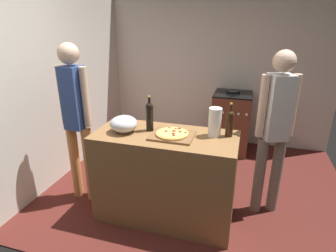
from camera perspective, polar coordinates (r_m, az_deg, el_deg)
ground_plane at (r=3.74m, az=4.31°, el=-10.57°), size 3.82×3.31×0.02m
kitchen_wall_rear at (r=4.61m, az=8.64°, el=12.78°), size 3.82×0.10×2.60m
kitchen_wall_left at (r=3.93m, az=-19.93°, el=10.36°), size 0.10×3.31×2.60m
counter at (r=2.84m, az=-0.58°, el=-10.40°), size 1.38×0.62×0.93m
cutting_board at (r=2.58m, az=0.97°, el=-2.00°), size 0.40×0.32×0.02m
pizza at (r=2.57m, az=0.99°, el=-1.56°), size 0.31×0.31×0.03m
mixing_bowl at (r=2.70m, az=-9.10°, el=0.45°), size 0.27×0.27×0.16m
paper_towel_roll at (r=2.59m, az=9.64°, el=0.79°), size 0.12×0.12×0.28m
wine_bottle_dark at (r=2.68m, az=-3.81°, el=2.21°), size 0.07×0.07×0.35m
wine_bottle_amber at (r=2.61m, az=12.61°, el=0.75°), size 0.07×0.07×0.32m
stove at (r=4.39m, az=12.83°, el=0.77°), size 0.55×0.58×0.96m
person_in_stripes at (r=3.06m, az=-18.42°, el=2.10°), size 0.36×0.21×1.75m
person_in_red at (r=2.89m, az=21.19°, el=0.14°), size 0.36×0.26×1.70m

